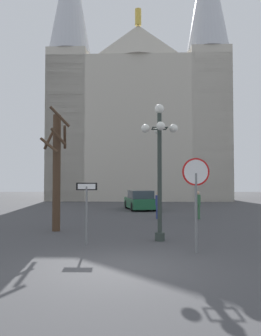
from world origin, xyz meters
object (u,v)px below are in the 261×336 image
cathedral (138,118)px  parked_car_near_green (139,201)px  bare_tree (55,168)px  pedestrian_standing (157,202)px  one_way_arrow_sign (85,204)px  stop_sign (195,185)px  street_lamp (158,156)px  pedestrian_walking (197,202)px

cathedral → parked_car_near_green: (-0.27, -15.09, -9.20)m
bare_tree → pedestrian_standing: bearing=45.1°
bare_tree → parked_car_near_green: bearing=70.3°
one_way_arrow_sign → bare_tree: (-1.73, 3.15, 1.35)m
stop_sign → one_way_arrow_sign: size_ratio=1.36×
one_way_arrow_sign → pedestrian_standing: (3.11, 7.99, -0.45)m
stop_sign → street_lamp: 2.51m
stop_sign → pedestrian_standing: bearing=92.4°
parked_car_near_green → one_way_arrow_sign: bearing=-98.9°
pedestrian_standing → pedestrian_walking: bearing=-6.2°
cathedral → pedestrian_standing: (0.60, -21.28, -8.96)m
cathedral → stop_sign: bearing=-88.1°
one_way_arrow_sign → bare_tree: bearing=118.8°
bare_tree → cathedral: bearing=80.8°
stop_sign → bare_tree: size_ratio=0.53×
one_way_arrow_sign → street_lamp: street_lamp is taller
cathedral → bare_tree: 27.42m
cathedral → pedestrian_walking: 23.47m
cathedral → street_lamp: cathedral is taller
cathedral → bare_tree: bearing=-99.2°
one_way_arrow_sign → parked_car_near_green: bearing=81.1°
stop_sign → parked_car_near_green: 15.62m
street_lamp → parked_car_near_green: bearing=91.4°
cathedral → parked_car_near_green: size_ratio=6.99×
cathedral → bare_tree: cathedral is taller
cathedral → stop_sign: 31.61m
parked_car_near_green → pedestrian_standing: pedestrian_standing is taller
pedestrian_walking → pedestrian_standing: (-2.24, 0.24, -0.03)m
bare_tree → pedestrian_standing: (4.83, 4.85, -1.80)m
stop_sign → one_way_arrow_sign: (-3.50, 1.33, -0.65)m
bare_tree → street_lamp: bearing=-29.1°
pedestrian_standing → street_lamp: bearing=-94.2°
one_way_arrow_sign → street_lamp: bearing=16.4°
street_lamp → bare_tree: (-4.30, 2.39, -0.34)m
cathedral → one_way_arrow_sign: bearing=-94.9°
street_lamp → bare_tree: bare_tree is taller
parked_car_near_green → pedestrian_walking: size_ratio=2.78×
pedestrian_walking → pedestrian_standing: size_ratio=1.03×
street_lamp → bare_tree: size_ratio=0.93×
one_way_arrow_sign → pedestrian_walking: 9.42m
pedestrian_walking → street_lamp: bearing=-111.6°
bare_tree → pedestrian_walking: size_ratio=3.35×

